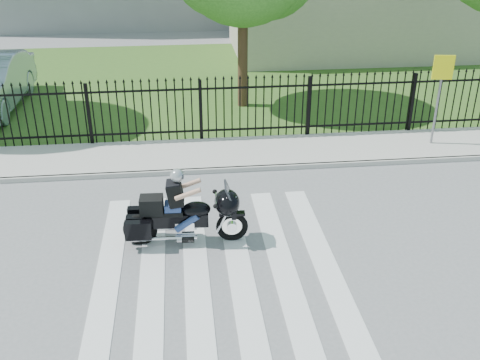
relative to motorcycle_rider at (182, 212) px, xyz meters
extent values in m
plane|color=slate|center=(0.62, -0.91, -0.67)|extent=(120.00, 120.00, 0.00)
cube|color=#ADAAA3|center=(0.62, 4.09, -0.61)|extent=(40.00, 2.00, 0.12)
cube|color=#ADAAA3|center=(0.62, 3.09, -0.61)|extent=(40.00, 0.12, 0.12)
cube|color=#33591E|center=(0.62, 11.09, -0.66)|extent=(40.00, 12.00, 0.02)
cube|color=black|center=(0.62, 5.09, -0.32)|extent=(26.00, 0.04, 0.05)
cube|color=black|center=(0.62, 5.09, 0.88)|extent=(26.00, 0.04, 0.05)
cylinder|color=#382316|center=(2.12, 8.09, 1.41)|extent=(0.32, 0.32, 4.16)
cube|color=#B9B29A|center=(7.62, 15.09, 1.08)|extent=(10.00, 6.00, 3.50)
torus|color=black|center=(0.98, -0.04, -0.36)|extent=(0.64, 0.15, 0.64)
torus|color=black|center=(-0.82, 0.04, -0.36)|extent=(0.68, 0.17, 0.67)
cube|color=black|center=(-0.09, 0.00, -0.16)|extent=(1.21, 0.27, 0.28)
ellipsoid|color=black|center=(0.28, -0.01, 0.06)|extent=(0.59, 0.39, 0.31)
cube|color=black|center=(-0.27, 0.01, 0.02)|extent=(0.61, 0.32, 0.09)
cube|color=silver|center=(0.05, 0.00, -0.31)|extent=(0.38, 0.29, 0.28)
ellipsoid|color=black|center=(0.88, -0.04, 0.18)|extent=(0.53, 0.69, 0.50)
cube|color=black|center=(-0.57, 0.03, 0.18)|extent=(0.46, 0.37, 0.33)
cube|color=navy|center=(-0.16, 0.01, 0.13)|extent=(0.33, 0.29, 0.17)
sphere|color=#AEB1B6|center=(-0.05, 0.00, 0.79)|extent=(0.27, 0.27, 0.27)
cylinder|color=slate|center=(6.87, 4.07, 0.62)|extent=(0.06, 0.06, 2.32)
cube|color=#FFF70D|center=(6.87, 4.05, 1.57)|extent=(0.53, 0.13, 0.63)
camera|label=1|loc=(0.09, -9.51, 5.40)|focal=42.00mm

